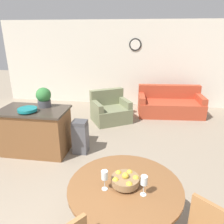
# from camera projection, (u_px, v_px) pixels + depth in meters

# --- Properties ---
(wall_back) EXTENTS (8.00, 0.09, 2.70)m
(wall_back) POSITION_uv_depth(u_px,v_px,m) (120.00, 64.00, 7.13)
(wall_back) COLOR silver
(wall_back) RESTS_ON ground_plane
(dining_table) EXTENTS (1.25, 1.25, 0.78)m
(dining_table) POSITION_uv_depth(u_px,v_px,m) (125.00, 199.00, 2.43)
(dining_table) COLOR brown
(dining_table) RESTS_ON ground_plane
(fruit_bowl) EXTENTS (0.30, 0.30, 0.16)m
(fruit_bowl) POSITION_uv_depth(u_px,v_px,m) (125.00, 180.00, 2.34)
(fruit_bowl) COLOR olive
(fruit_bowl) RESTS_ON dining_table
(wine_glass_left) EXTENTS (0.07, 0.07, 0.23)m
(wine_glass_left) POSITION_uv_depth(u_px,v_px,m) (105.00, 176.00, 2.25)
(wine_glass_left) COLOR silver
(wine_glass_left) RESTS_ON dining_table
(wine_glass_right) EXTENTS (0.07, 0.07, 0.23)m
(wine_glass_right) POSITION_uv_depth(u_px,v_px,m) (144.00, 181.00, 2.17)
(wine_glass_right) COLOR silver
(wine_glass_right) RESTS_ON dining_table
(kitchen_island) EXTENTS (1.33, 0.77, 0.92)m
(kitchen_island) POSITION_uv_depth(u_px,v_px,m) (36.00, 131.00, 4.41)
(kitchen_island) COLOR brown
(kitchen_island) RESTS_ON ground_plane
(teal_bowl) EXTENTS (0.36, 0.36, 0.08)m
(teal_bowl) POSITION_uv_depth(u_px,v_px,m) (27.00, 110.00, 4.08)
(teal_bowl) COLOR #147A7F
(teal_bowl) RESTS_ON kitchen_island
(potted_plant) EXTENTS (0.29, 0.29, 0.39)m
(potted_plant) POSITION_uv_depth(u_px,v_px,m) (44.00, 97.00, 4.34)
(potted_plant) COLOR #4C4C51
(potted_plant) RESTS_ON kitchen_island
(trash_bin) EXTENTS (0.29, 0.27, 0.69)m
(trash_bin) POSITION_uv_depth(u_px,v_px,m) (80.00, 137.00, 4.41)
(trash_bin) COLOR #56565B
(trash_bin) RESTS_ON ground_plane
(couch) EXTENTS (1.92, 1.06, 0.82)m
(couch) POSITION_uv_depth(u_px,v_px,m) (170.00, 105.00, 6.52)
(couch) COLOR #B24228
(couch) RESTS_ON ground_plane
(armchair) EXTENTS (1.23, 1.18, 0.84)m
(armchair) POSITION_uv_depth(u_px,v_px,m) (110.00, 111.00, 6.02)
(armchair) COLOR #7A7F5B
(armchair) RESTS_ON ground_plane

